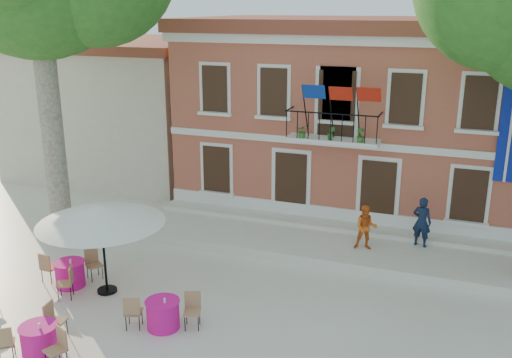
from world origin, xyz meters
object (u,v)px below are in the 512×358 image
object	(u,v)px
patio_umbrella	(101,215)
pedestrian_orange	(366,227)
pedestrian_navy	(422,222)
cafe_table_3	(70,273)
cafe_table_1	(39,339)
cafe_table_4	(163,313)

from	to	relation	value
patio_umbrella	pedestrian_orange	world-z (taller)	patio_umbrella
pedestrian_navy	cafe_table_3	world-z (taller)	pedestrian_navy
patio_umbrella	pedestrian_navy	world-z (taller)	patio_umbrella
patio_umbrella	cafe_table_1	size ratio (longest dim) A/B	1.92
patio_umbrella	cafe_table_1	distance (m)	3.77
pedestrian_navy	pedestrian_orange	size ratio (longest dim) A/B	1.13
patio_umbrella	pedestrian_navy	xyz separation A→B (m)	(8.28, 5.85, -1.24)
cafe_table_1	cafe_table_3	bearing A→B (deg)	116.14
patio_umbrella	pedestrian_navy	distance (m)	10.21
pedestrian_navy	cafe_table_4	world-z (taller)	pedestrian_navy
pedestrian_navy	cafe_table_3	xyz separation A→B (m)	(-9.49, -5.91, -0.72)
cafe_table_1	cafe_table_4	xyz separation A→B (m)	(2.16, 2.06, -0.01)
cafe_table_4	pedestrian_orange	bearing A→B (deg)	56.04
cafe_table_3	cafe_table_4	distance (m)	3.86
cafe_table_1	cafe_table_3	size ratio (longest dim) A/B	0.99
cafe_table_1	cafe_table_3	distance (m)	3.50
pedestrian_navy	cafe_table_4	distance (m)	9.11
pedestrian_navy	cafe_table_4	xyz separation A→B (m)	(-5.79, -7.00, -0.72)
patio_umbrella	cafe_table_4	distance (m)	3.37
cafe_table_4	cafe_table_3	bearing A→B (deg)	163.65
cafe_table_3	cafe_table_4	world-z (taller)	same
patio_umbrella	cafe_table_3	distance (m)	2.30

